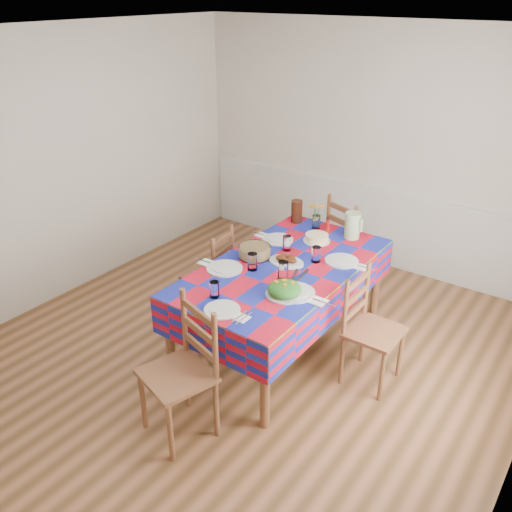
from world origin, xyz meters
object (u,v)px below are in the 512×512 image
(green_pitcher, at_px, (352,225))
(chair_left, at_px, (211,273))
(meat_platter, at_px, (286,260))
(chair_right, at_px, (369,330))
(dining_table, at_px, (283,275))
(chair_far, at_px, (349,243))
(chair_near, at_px, (183,372))
(tea_pitcher, at_px, (297,211))

(green_pitcher, distance_m, chair_left, 1.44)
(meat_platter, distance_m, chair_right, 0.92)
(dining_table, relative_size, chair_far, 2.01)
(chair_near, bearing_deg, tea_pitcher, 117.68)
(meat_platter, relative_size, chair_far, 0.31)
(dining_table, xyz_separation_m, chair_near, (0.01, -1.32, -0.20))
(chair_left, bearing_deg, chair_far, 138.03)
(meat_platter, distance_m, chair_far, 1.31)
(tea_pitcher, bearing_deg, meat_platter, -63.54)
(dining_table, xyz_separation_m, chair_right, (0.84, 0.00, -0.24))
(chair_right, bearing_deg, tea_pitcher, 55.43)
(dining_table, xyz_separation_m, chair_left, (-0.84, 0.01, -0.26))
(meat_platter, relative_size, chair_right, 0.33)
(dining_table, relative_size, meat_platter, 6.47)
(meat_platter, xyz_separation_m, tea_pitcher, (-0.41, 0.83, 0.09))
(dining_table, xyz_separation_m, chair_far, (-0.02, 1.32, -0.21))
(chair_near, distance_m, chair_right, 1.56)
(meat_platter, relative_size, green_pitcher, 1.28)
(dining_table, height_order, meat_platter, meat_platter)
(tea_pitcher, distance_m, chair_far, 0.73)
(meat_platter, xyz_separation_m, green_pitcher, (0.22, 0.81, 0.10))
(green_pitcher, distance_m, chair_far, 0.67)
(tea_pitcher, distance_m, chair_left, 1.08)
(tea_pitcher, xyz_separation_m, chair_near, (0.44, -2.21, -0.41))
(green_pitcher, distance_m, tea_pitcher, 0.64)
(green_pitcher, height_order, chair_right, green_pitcher)
(tea_pitcher, bearing_deg, chair_near, -78.80)
(chair_near, relative_size, chair_far, 1.02)
(meat_platter, distance_m, chair_near, 1.42)
(meat_platter, bearing_deg, green_pitcher, 74.56)
(dining_table, xyz_separation_m, tea_pitcher, (-0.42, 0.89, 0.21))
(meat_platter, bearing_deg, chair_right, -3.91)
(chair_far, bearing_deg, chair_right, 141.89)
(tea_pitcher, xyz_separation_m, chair_far, (0.41, 0.44, -0.42))
(green_pitcher, height_order, chair_near, green_pitcher)
(chair_far, height_order, chair_left, chair_far)
(green_pitcher, height_order, tea_pitcher, green_pitcher)
(meat_platter, xyz_separation_m, chair_left, (-0.83, -0.05, -0.37))
(meat_platter, height_order, chair_near, chair_near)
(chair_near, relative_size, chair_right, 1.08)
(tea_pitcher, bearing_deg, chair_left, -115.38)
(tea_pitcher, relative_size, chair_left, 0.24)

